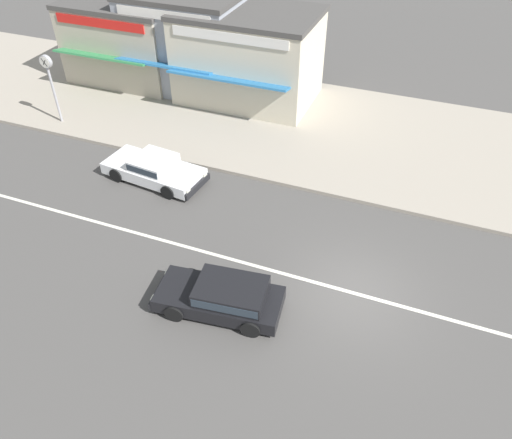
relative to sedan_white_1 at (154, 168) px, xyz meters
name	(u,v)px	position (x,y,z in m)	size (l,w,h in m)	color
ground_plane	(354,293)	(9.25, -3.30, -0.53)	(160.00, 160.00, 0.00)	#4C4947
lane_centre_stripe	(354,293)	(9.25, -3.30, -0.53)	(50.40, 0.14, 0.01)	silver
kerb_strip	(401,145)	(9.25, 6.47, -0.46)	(68.00, 10.00, 0.15)	#9E9384
sedan_white_1	(154,168)	(0.00, 0.00, 0.00)	(4.47, 2.23, 1.06)	white
hatchback_black_2	(223,296)	(5.60, -5.42, 0.06)	(4.14, 2.11, 1.10)	black
street_clock	(49,74)	(-6.75, 2.51, 2.07)	(0.60, 0.22, 3.33)	#9E9EA3
shopfront_corner_warung	(248,56)	(0.85, 8.42, 1.85)	(6.90, 5.47, 4.46)	beige
shopfront_mid_block	(127,40)	(-6.35, 8.36, 1.72)	(6.20, 4.96, 4.19)	#B2A893
shopfront_far_kios	(190,38)	(-2.75, 8.95, 2.08)	(6.03, 5.74, 4.93)	#999EA8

